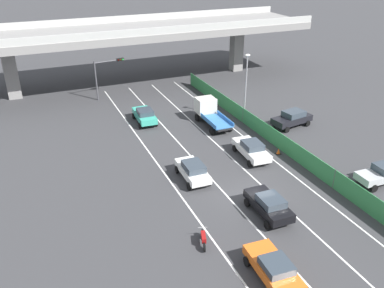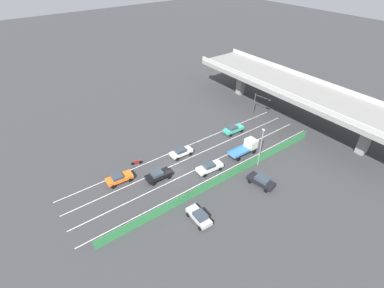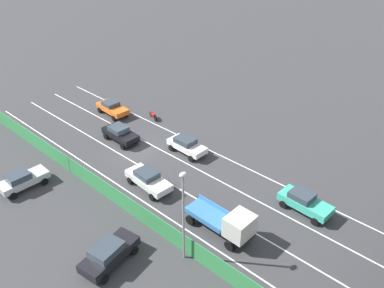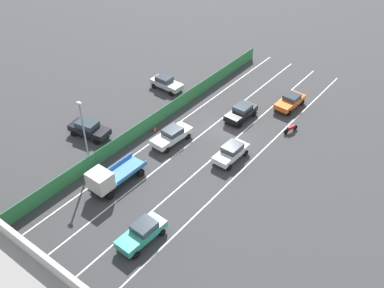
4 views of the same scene
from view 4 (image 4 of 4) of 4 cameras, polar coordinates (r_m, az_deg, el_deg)
ground_plane at (r=49.02m, az=4.80°, el=2.12°), size 300.00×300.00×0.00m
lane_line_left_edge at (r=42.90m, az=5.90°, el=-3.94°), size 0.14×48.10×0.01m
lane_line_mid_left at (r=44.26m, az=2.26°, el=-2.22°), size 0.14×48.10×0.01m
lane_line_mid_right at (r=45.82m, az=-1.14°, el=-0.60°), size 0.14×48.10×0.01m
lane_line_right_edge at (r=47.56m, az=-4.29°, el=0.91°), size 0.14×48.10×0.01m
green_fence at (r=48.06m, az=-5.92°, el=2.46°), size 0.10×44.20×1.68m
car_sedan_white at (r=46.25m, az=-2.63°, el=1.16°), size 2.31×4.81×1.64m
car_taxi_teal at (r=36.52m, az=-6.49°, el=-11.27°), size 2.15×4.46×1.65m
car_hatchback_white at (r=44.14m, az=5.08°, el=-1.00°), size 2.07×4.27×1.61m
car_taxi_orange at (r=53.15m, az=12.56°, el=5.45°), size 2.23×4.41×1.53m
car_sedan_black at (r=50.13m, az=6.39°, el=4.14°), size 2.13×4.34×1.63m
flatbed_truck_blue at (r=41.04m, az=-10.74°, el=-4.38°), size 2.40×5.86×2.51m
motorcycle at (r=49.11m, az=12.63°, el=1.96°), size 0.83×1.88×0.93m
parked_wagon_silver at (r=55.59m, az=-3.36°, el=7.90°), size 4.31×2.06×1.66m
parked_sedan_dark at (r=48.35m, az=-13.17°, el=1.98°), size 4.75×2.62×1.75m
street_lamp at (r=42.02m, az=-13.81°, el=1.86°), size 0.60×0.36×7.50m
traffic_cone at (r=48.35m, az=-4.81°, el=1.94°), size 0.47×0.47×0.57m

